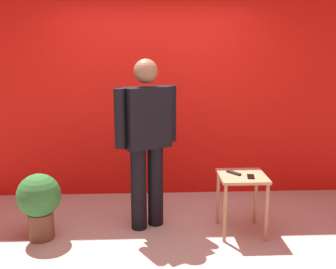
{
  "coord_description": "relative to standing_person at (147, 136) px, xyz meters",
  "views": [
    {
      "loc": [
        -0.06,
        -3.57,
        1.94
      ],
      "look_at": [
        0.13,
        0.55,
        1.02
      ],
      "focal_mm": 43.02,
      "sensor_mm": 36.0,
      "label": 1
    }
  ],
  "objects": [
    {
      "name": "side_table",
      "position": [
        0.99,
        -0.19,
        -0.49
      ],
      "size": [
        0.48,
        0.48,
        0.64
      ],
      "color": "tan",
      "rests_on": "ground_plane"
    },
    {
      "name": "ground_plane",
      "position": [
        0.1,
        -0.54,
        -1.01
      ],
      "size": [
        12.0,
        12.0,
        0.0
      ],
      "primitive_type": "plane",
      "color": "#B7B2A8"
    },
    {
      "name": "potted_plant",
      "position": [
        -1.09,
        -0.24,
        -0.61
      ],
      "size": [
        0.44,
        0.44,
        0.69
      ],
      "color": "brown",
      "rests_on": "ground_plane"
    },
    {
      "name": "cell_phone",
      "position": [
        1.05,
        -0.27,
        -0.37
      ],
      "size": [
        0.09,
        0.15,
        0.01
      ],
      "primitive_type": "cube",
      "rotation": [
        0.0,
        0.0,
        -0.18
      ],
      "color": "black",
      "rests_on": "side_table"
    },
    {
      "name": "standing_person",
      "position": [
        0.0,
        0.0,
        0.0
      ],
      "size": [
        0.68,
        0.44,
        1.81
      ],
      "color": "black",
      "rests_on": "ground_plane"
    },
    {
      "name": "back_wall_red",
      "position": [
        0.1,
        1.06,
        0.55
      ],
      "size": [
        5.13,
        0.12,
        3.14
      ],
      "primitive_type": "cube",
      "color": "red",
      "rests_on": "ground_plane"
    },
    {
      "name": "tv_remote",
      "position": [
        0.9,
        -0.16,
        -0.37
      ],
      "size": [
        0.14,
        0.16,
        0.02
      ],
      "primitive_type": "cube",
      "rotation": [
        0.0,
        0.0,
        0.65
      ],
      "color": "black",
      "rests_on": "side_table"
    }
  ]
}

